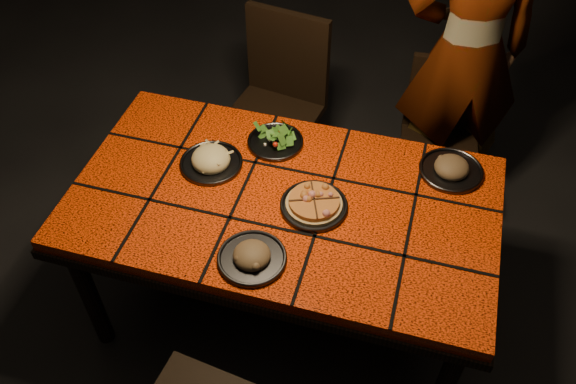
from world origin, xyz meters
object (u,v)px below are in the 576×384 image
(diner, at_px, (466,53))
(chair_far_right, at_px, (441,129))
(plate_pasta, at_px, (211,161))
(dining_table, at_px, (283,211))
(chair_far_left, at_px, (279,95))
(plate_pizza, at_px, (314,204))

(diner, bearing_deg, chair_far_right, 53.64)
(chair_far_right, height_order, plate_pasta, same)
(dining_table, relative_size, chair_far_right, 1.97)
(chair_far_left, height_order, plate_pasta, chair_far_left)
(chair_far_left, height_order, plate_pizza, chair_far_left)
(chair_far_right, relative_size, plate_pasta, 3.31)
(dining_table, bearing_deg, chair_far_right, 58.69)
(dining_table, bearing_deg, plate_pizza, -7.96)
(dining_table, distance_m, plate_pasta, 0.35)
(plate_pasta, bearing_deg, chair_far_right, 42.80)
(chair_far_left, relative_size, diner, 0.57)
(diner, bearing_deg, dining_table, 40.42)
(chair_far_left, height_order, chair_far_right, chair_far_left)
(plate_pasta, bearing_deg, chair_far_left, 85.97)
(dining_table, height_order, plate_pizza, plate_pizza)
(diner, distance_m, plate_pizza, 1.13)
(chair_far_left, relative_size, plate_pasta, 3.82)
(chair_far_right, distance_m, plate_pasta, 1.22)
(dining_table, relative_size, plate_pasta, 6.51)
(diner, xyz_separation_m, plate_pizza, (-0.46, -1.03, -0.07))
(plate_pasta, bearing_deg, dining_table, -15.98)
(chair_far_left, height_order, diner, diner)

